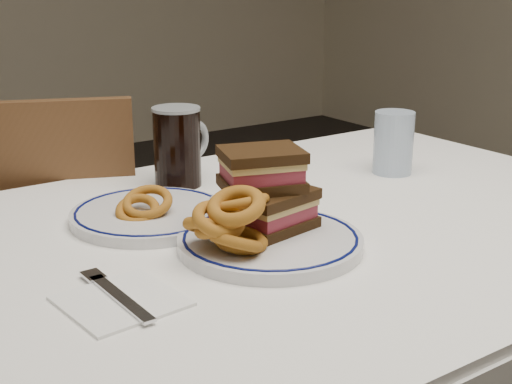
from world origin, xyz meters
TOP-DOWN VIEW (x-y plane):
  - dining_table at (0.00, 0.00)m, footprint 1.27×0.87m
  - chair_far at (-0.23, 0.58)m, footprint 0.54×0.54m
  - main_plate at (-0.09, -0.06)m, footprint 0.26×0.26m
  - reuben_sandwich at (-0.07, -0.03)m, footprint 0.14×0.13m
  - onion_rings_main at (-0.16, -0.07)m, footprint 0.13×0.12m
  - ketchup_ramekin at (-0.10, 0.03)m, footprint 0.06×0.06m
  - beer_mug at (-0.05, 0.28)m, footprint 0.13×0.09m
  - water_glass at (0.33, 0.12)m, footprint 0.08×0.08m
  - far_plate at (-0.18, 0.14)m, footprint 0.25×0.25m
  - onion_rings_far at (-0.19, 0.13)m, footprint 0.10×0.08m
  - napkin_fork at (-0.34, -0.10)m, footprint 0.14×0.17m

SIDE VIEW (x-z plane):
  - chair_far at x=-0.23m, z-range 0.04..0.94m
  - dining_table at x=0.00m, z-range 0.27..1.02m
  - napkin_fork at x=-0.34m, z-range 0.75..0.76m
  - far_plate at x=-0.18m, z-range 0.75..0.77m
  - main_plate at x=-0.09m, z-range 0.75..0.77m
  - onion_rings_far at x=-0.19m, z-range 0.75..0.81m
  - ketchup_ramekin at x=-0.10m, z-range 0.77..0.80m
  - onion_rings_main at x=-0.16m, z-range 0.76..0.86m
  - water_glass at x=0.33m, z-range 0.75..0.87m
  - beer_mug at x=-0.05m, z-range 0.75..0.90m
  - reuben_sandwich at x=-0.07m, z-range 0.77..0.89m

